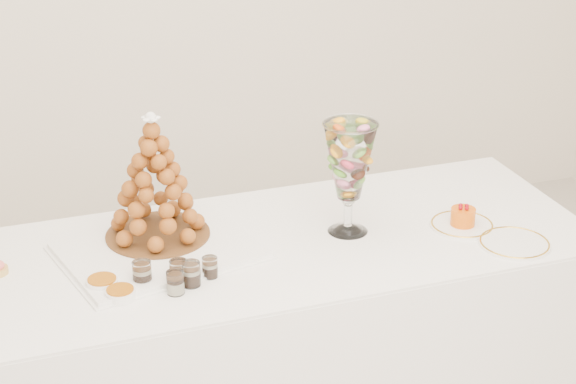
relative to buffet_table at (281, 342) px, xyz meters
name	(u,v)px	position (x,y,z in m)	size (l,w,h in m)	color
buffet_table	(281,342)	(0.00, 0.00, 0.00)	(1.99, 0.84, 0.75)	white
lace_tray	(159,251)	(-0.38, 0.04, 0.39)	(0.56, 0.42, 0.02)	white
macaron_vase	(350,162)	(0.23, 0.00, 0.61)	(0.17, 0.17, 0.37)	white
cake_plate	(462,225)	(0.59, -0.08, 0.38)	(0.21, 0.21, 0.01)	white
spare_plate	(514,244)	(0.69, -0.25, 0.38)	(0.22, 0.22, 0.01)	white
verrine_a	(142,274)	(-0.46, -0.14, 0.41)	(0.06, 0.06, 0.07)	white
verrine_b	(179,272)	(-0.36, -0.16, 0.41)	(0.05, 0.05, 0.07)	white
verrine_c	(210,267)	(-0.26, -0.15, 0.41)	(0.05, 0.05, 0.06)	white
verrine_d	(175,283)	(-0.38, -0.21, 0.41)	(0.05, 0.05, 0.07)	white
verrine_e	(191,274)	(-0.33, -0.18, 0.41)	(0.05, 0.05, 0.07)	white
ramekin_back	(102,284)	(-0.57, -0.12, 0.39)	(0.09, 0.09, 0.03)	white
ramekin_front	(120,294)	(-0.53, -0.19, 0.39)	(0.09, 0.09, 0.03)	white
croquembouche	(154,177)	(-0.37, 0.12, 0.59)	(0.33, 0.33, 0.41)	brown
mousse_cake	(463,216)	(0.59, -0.09, 0.41)	(0.08, 0.08, 0.07)	orange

